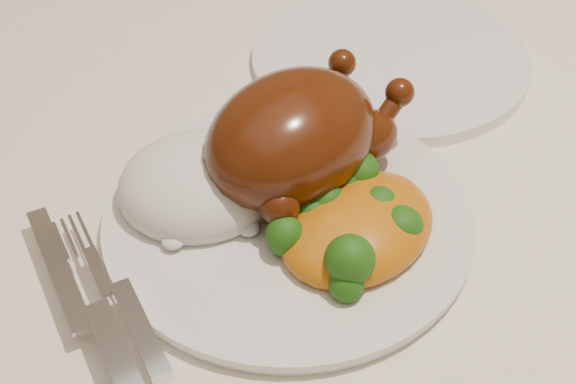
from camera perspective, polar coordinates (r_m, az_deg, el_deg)
dining_table at (r=0.66m, az=-1.02°, el=-6.72°), size 1.60×0.90×0.76m
tablecloth at (r=0.60m, az=-1.10°, el=-2.18°), size 1.73×1.03×0.18m
dinner_plate at (r=0.56m, az=0.00°, el=-1.93°), size 0.33×0.33×0.01m
side_plate at (r=0.72m, az=7.25°, el=9.49°), size 0.30×0.30×0.01m
roast_chicken at (r=0.55m, az=0.55°, el=4.06°), size 0.17×0.13×0.09m
rice_mound at (r=0.56m, az=-6.30°, el=0.47°), size 0.14×0.14×0.06m
mac_and_cheese at (r=0.53m, az=4.88°, el=-2.18°), size 0.13×0.11×0.05m
cutlery at (r=0.50m, az=-12.71°, el=-8.42°), size 0.05×0.17×0.01m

